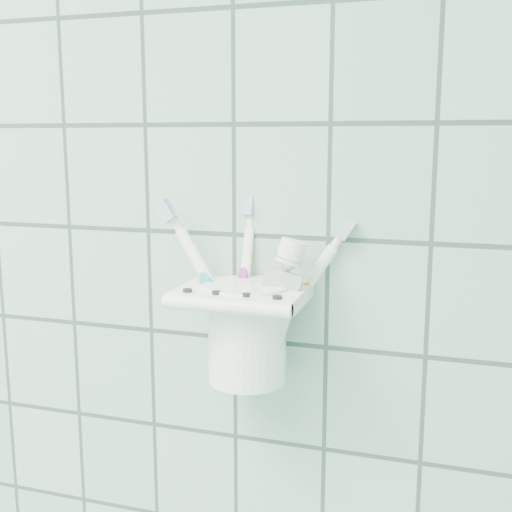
% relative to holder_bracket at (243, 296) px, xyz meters
% --- Properties ---
extents(holder_bracket, '(0.13, 0.10, 0.04)m').
position_rel_holder_bracket_xyz_m(holder_bracket, '(0.00, 0.00, 0.00)').
color(holder_bracket, white).
rests_on(holder_bracket, wall_back).
extents(cup, '(0.09, 0.09, 0.10)m').
position_rel_holder_bracket_xyz_m(cup, '(0.00, 0.00, -0.04)').
color(cup, white).
rests_on(cup, holder_bracket).
extents(toothbrush_pink, '(0.11, 0.03, 0.20)m').
position_rel_holder_bracket_xyz_m(toothbrush_pink, '(0.02, -0.00, 0.02)').
color(toothbrush_pink, white).
rests_on(toothbrush_pink, cup).
extents(toothbrush_blue, '(0.02, 0.05, 0.18)m').
position_rel_holder_bracket_xyz_m(toothbrush_blue, '(-0.01, 0.01, 0.01)').
color(toothbrush_blue, white).
rests_on(toothbrush_blue, cup).
extents(toothbrush_orange, '(0.09, 0.03, 0.18)m').
position_rel_holder_bracket_xyz_m(toothbrush_orange, '(0.00, 0.02, 0.01)').
color(toothbrush_orange, white).
rests_on(toothbrush_orange, cup).
extents(toothpaste_tube, '(0.07, 0.03, 0.16)m').
position_rel_holder_bracket_xyz_m(toothpaste_tube, '(0.01, -0.01, 0.00)').
color(toothpaste_tube, silver).
rests_on(toothpaste_tube, cup).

